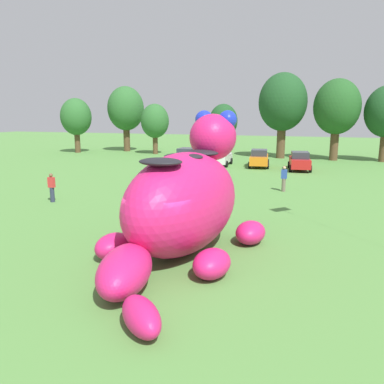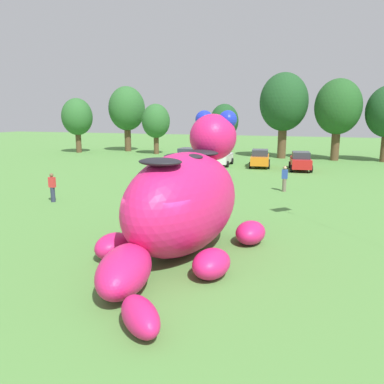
# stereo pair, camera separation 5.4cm
# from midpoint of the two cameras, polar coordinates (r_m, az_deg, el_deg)

# --- Properties ---
(ground_plane) EXTENTS (160.00, 160.00, 0.00)m
(ground_plane) POSITION_cam_midpoint_polar(r_m,az_deg,el_deg) (13.51, -4.50, -10.73)
(ground_plane) COLOR #568E42
(giant_inflatable_creature) EXTENTS (5.73, 10.48, 5.27)m
(giant_inflatable_creature) POSITION_cam_midpoint_polar(r_m,az_deg,el_deg) (14.23, -1.14, -1.37)
(giant_inflatable_creature) COLOR #E01E6B
(giant_inflatable_creature) RESTS_ON ground
(car_silver) EXTENTS (1.95, 4.11, 1.72)m
(car_silver) POSITION_cam_midpoint_polar(r_m,az_deg,el_deg) (39.00, -0.57, 5.33)
(car_silver) COLOR #B7BABF
(car_silver) RESTS_ON ground
(car_white) EXTENTS (2.07, 4.17, 1.72)m
(car_white) POSITION_cam_midpoint_polar(r_m,az_deg,el_deg) (38.68, 4.44, 5.25)
(car_white) COLOR white
(car_white) RESTS_ON ground
(car_orange) EXTENTS (2.32, 4.28, 1.72)m
(car_orange) POSITION_cam_midpoint_polar(r_m,az_deg,el_deg) (38.00, 10.15, 4.99)
(car_orange) COLOR orange
(car_orange) RESTS_ON ground
(car_red) EXTENTS (2.32, 4.28, 1.72)m
(car_red) POSITION_cam_midpoint_polar(r_m,az_deg,el_deg) (36.57, 15.94, 4.47)
(car_red) COLOR red
(car_red) RESTS_ON ground
(tree_far_left) EXTENTS (4.03, 4.03, 7.15)m
(tree_far_left) POSITION_cam_midpoint_polar(r_m,az_deg,el_deg) (53.68, -16.75, 10.65)
(tree_far_left) COLOR brown
(tree_far_left) RESTS_ON ground
(tree_left) EXTENTS (4.95, 4.95, 8.79)m
(tree_left) POSITION_cam_midpoint_polar(r_m,az_deg,el_deg) (54.15, -9.68, 12.11)
(tree_left) COLOR brown
(tree_left) RESTS_ON ground
(tree_mid_left) EXTENTS (3.59, 3.59, 6.37)m
(tree_mid_left) POSITION_cam_midpoint_polar(r_m,az_deg,el_deg) (49.76, -5.38, 10.46)
(tree_mid_left) COLOR brown
(tree_mid_left) RESTS_ON ground
(tree_centre_left) EXTENTS (3.58, 3.58, 6.35)m
(tree_centre_left) POSITION_cam_midpoint_polar(r_m,az_deg,el_deg) (49.24, 4.88, 10.44)
(tree_centre_left) COLOR brown
(tree_centre_left) RESTS_ON ground
(tree_centre) EXTENTS (5.48, 5.48, 9.72)m
(tree_centre) POSITION_cam_midpoint_polar(r_m,az_deg,el_deg) (46.03, 13.57, 12.84)
(tree_centre) COLOR brown
(tree_centre) RESTS_ON ground
(tree_centre_right) EXTENTS (5.00, 5.00, 8.87)m
(tree_centre_right) POSITION_cam_midpoint_polar(r_m,az_deg,el_deg) (45.52, 21.00, 11.72)
(tree_centre_right) COLOR brown
(tree_centre_right) RESTS_ON ground
(spectator_near_inflatable) EXTENTS (0.38, 0.26, 1.71)m
(spectator_near_inflatable) POSITION_cam_midpoint_polar(r_m,az_deg,el_deg) (26.24, 13.70, 1.91)
(spectator_near_inflatable) COLOR #726656
(spectator_near_inflatable) RESTS_ON ground
(spectator_mid_field) EXTENTS (0.38, 0.26, 1.71)m
(spectator_mid_field) POSITION_cam_midpoint_polar(r_m,az_deg,el_deg) (23.92, -20.06, 0.61)
(spectator_mid_field) COLOR #2D334C
(spectator_mid_field) RESTS_ON ground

